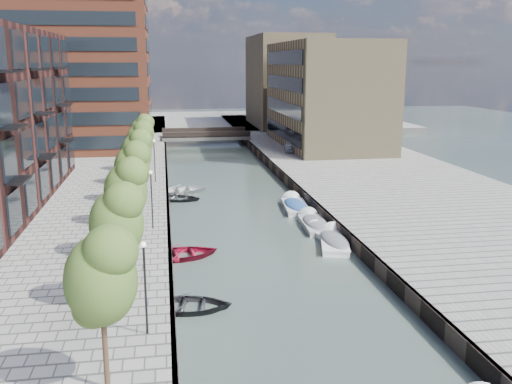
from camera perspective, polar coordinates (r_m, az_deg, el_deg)
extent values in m
plane|color=#38473F|center=(56.62, -2.69, 0.25)|extent=(300.00, 300.00, 0.00)
cube|color=gray|center=(60.39, 12.57, 1.24)|extent=(20.00, 140.00, 1.00)
cube|color=#332823|center=(56.17, -8.88, 0.53)|extent=(0.25, 140.00, 1.00)
cube|color=#332823|center=(57.50, 3.36, 0.95)|extent=(0.25, 140.00, 1.00)
cube|color=gray|center=(115.68, -6.11, 6.92)|extent=(80.00, 40.00, 1.00)
cube|color=brown|center=(80.72, -17.47, 14.89)|extent=(18.00, 18.00, 30.00)
cube|color=#8B7955|center=(80.16, 7.00, 9.66)|extent=(12.00, 25.00, 14.00)
cube|color=#8B7955|center=(105.32, 3.04, 11.03)|extent=(12.00, 20.00, 16.00)
cube|color=gray|center=(87.82, -5.09, 5.59)|extent=(13.00, 6.00, 0.60)
cube|color=#332823|center=(84.98, -4.96, 5.76)|extent=(13.00, 0.40, 0.80)
cube|color=#332823|center=(90.52, -5.23, 6.19)|extent=(13.00, 0.40, 0.80)
cylinder|color=#382619|center=(21.40, -14.85, -14.72)|extent=(0.20, 0.20, 3.20)
ellipsoid|color=#3B5A21|center=(20.30, -15.29, -7.88)|extent=(2.50, 2.50, 3.25)
cylinder|color=#382619|center=(27.78, -13.50, -8.07)|extent=(0.20, 0.20, 3.20)
ellipsoid|color=#3B5A21|center=(26.94, -13.80, -2.64)|extent=(2.50, 2.50, 3.25)
cylinder|color=#382619|center=(34.40, -12.68, -3.93)|extent=(0.20, 0.20, 3.20)
ellipsoid|color=#3B5A21|center=(33.73, -12.91, 0.50)|extent=(2.50, 2.50, 3.25)
cylinder|color=#382619|center=(41.15, -12.14, -1.14)|extent=(0.20, 0.20, 3.20)
ellipsoid|color=#3B5A21|center=(40.59, -12.32, 2.59)|extent=(2.50, 2.50, 3.25)
cylinder|color=#382619|center=(47.97, -11.75, 0.86)|extent=(0.20, 0.20, 3.20)
ellipsoid|color=#3B5A21|center=(47.49, -11.90, 4.08)|extent=(2.50, 2.50, 3.25)
cylinder|color=#382619|center=(54.83, -11.46, 2.36)|extent=(0.20, 0.20, 3.20)
ellipsoid|color=#3B5A21|center=(54.41, -11.59, 5.18)|extent=(2.50, 2.50, 3.25)
cylinder|color=#382619|center=(61.72, -11.23, 3.53)|extent=(0.20, 0.20, 3.20)
ellipsoid|color=#3B5A21|center=(61.35, -11.34, 6.04)|extent=(2.50, 2.50, 3.25)
cylinder|color=black|center=(24.76, -11.00, -9.58)|extent=(0.10, 0.10, 4.00)
sphere|color=#FFF2CC|center=(24.08, -11.20, -5.18)|extent=(0.24, 0.24, 0.24)
cylinder|color=black|center=(40.03, -10.38, -0.86)|extent=(0.10, 0.10, 4.00)
sphere|color=#FFF2CC|center=(39.61, -10.49, 1.95)|extent=(0.24, 0.24, 0.24)
cylinder|color=black|center=(55.71, -10.11, 3.00)|extent=(0.10, 0.10, 4.00)
sphere|color=#FFF2CC|center=(55.40, -10.19, 5.04)|extent=(0.24, 0.24, 0.24)
imported|color=#242326|center=(29.93, -6.77, -11.61)|extent=(4.91, 3.81, 0.93)
imported|color=maroon|center=(37.38, -7.51, -6.55)|extent=(5.43, 4.27, 1.02)
imported|color=white|center=(55.43, -7.35, -0.12)|extent=(5.90, 5.02, 1.04)
imported|color=#232326|center=(52.61, -7.85, -0.84)|extent=(4.98, 4.19, 0.88)
cube|color=white|center=(39.65, 7.85, -5.34)|extent=(2.82, 4.99, 0.67)
cube|color=white|center=(39.54, 7.86, -4.84)|extent=(2.93, 5.11, 0.10)
cone|color=white|center=(41.88, 7.68, -4.26)|extent=(1.91, 1.31, 1.74)
ellipsoid|color=slate|center=(39.53, 7.86, -4.77)|extent=(2.62, 4.57, 0.57)
cube|color=silver|center=(41.15, 7.32, -4.65)|extent=(2.21, 4.25, 0.57)
cube|color=silver|center=(41.06, 7.33, -4.24)|extent=(2.29, 4.35, 0.09)
cone|color=silver|center=(42.86, 6.10, -3.84)|extent=(1.61, 1.05, 1.49)
cube|color=silver|center=(48.84, 3.97, -1.75)|extent=(2.26, 5.09, 0.70)
cube|color=silver|center=(48.75, 3.98, -1.32)|extent=(2.36, 5.21, 0.11)
cone|color=silver|center=(51.20, 3.59, -1.00)|extent=(1.91, 1.13, 1.83)
ellipsoid|color=#1E498D|center=(48.73, 3.98, -1.26)|extent=(2.12, 4.65, 0.60)
cube|color=#AEAEAC|center=(43.65, 5.93, -3.57)|extent=(1.99, 4.83, 0.67)
cube|color=#AEAEAC|center=(43.55, 5.94, -3.12)|extent=(2.07, 4.94, 0.10)
cone|color=#AEAEAC|center=(45.87, 5.31, -2.68)|extent=(1.80, 1.01, 1.75)
ellipsoid|color=slate|center=(43.54, 5.94, -3.05)|extent=(1.86, 4.41, 0.58)
imported|color=silver|center=(74.15, 3.46, 4.54)|extent=(2.06, 3.92, 1.27)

